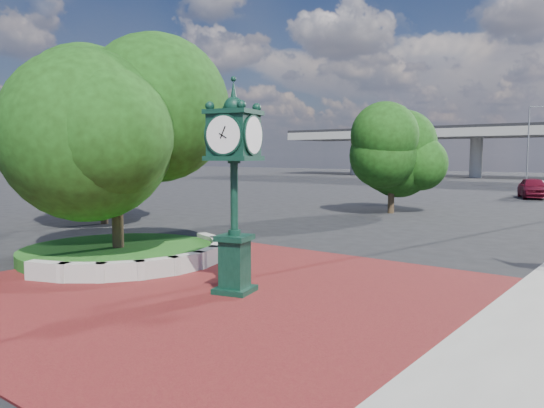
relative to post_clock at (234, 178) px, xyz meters
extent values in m
plane|color=black|center=(-0.81, 0.87, -2.81)|extent=(200.00, 200.00, 0.00)
cube|color=maroon|center=(-0.81, -0.13, -2.79)|extent=(12.00, 12.00, 0.04)
cube|color=#9E9B93|center=(-4.71, -2.13, -2.54)|extent=(1.29, 0.76, 0.54)
cube|color=#9E9B93|center=(-3.86, -1.67, -2.54)|extent=(1.20, 1.04, 0.54)
cube|color=#9E9B93|center=(-3.19, -0.96, -2.54)|extent=(1.00, 1.22, 0.54)
cube|color=#9E9B93|center=(-2.76, -0.09, -2.54)|extent=(0.71, 1.30, 0.54)
cube|color=#9E9B93|center=(-2.61, 0.87, -2.54)|extent=(0.35, 1.25, 0.54)
cube|color=#9E9B93|center=(-2.76, 1.84, -2.54)|extent=(0.71, 1.30, 0.54)
cube|color=#9E9B93|center=(-3.19, 2.71, -2.54)|extent=(1.00, 1.22, 0.54)
cube|color=#9E9B93|center=(-3.86, 3.41, -2.54)|extent=(1.20, 1.04, 0.54)
cube|color=#9E9B93|center=(-4.71, 3.88, -2.54)|extent=(1.29, 0.76, 0.54)
cylinder|color=#164E17|center=(-5.81, 0.87, -2.61)|extent=(6.10, 6.10, 0.40)
cylinder|color=#9E9B93|center=(-35.81, 70.87, 0.19)|extent=(1.80, 1.80, 6.00)
cylinder|color=#9E9B93|center=(-15.81, 70.87, 0.19)|extent=(1.80, 1.80, 6.00)
cylinder|color=#38281C|center=(-5.81, 0.87, -1.72)|extent=(0.36, 0.36, 2.17)
sphere|color=#17360E|center=(-5.81, 0.87, 0.92)|extent=(5.20, 5.20, 5.20)
cylinder|color=#38281C|center=(-13.81, 5.87, -1.58)|extent=(0.36, 0.36, 2.45)
sphere|color=#17360E|center=(-13.81, 5.87, 1.32)|extent=(5.60, 5.60, 5.60)
cylinder|color=#38281C|center=(-4.81, 18.87, -1.84)|extent=(0.36, 0.36, 1.92)
sphere|color=#17360E|center=(-4.81, 18.87, 0.44)|extent=(4.40, 4.40, 4.40)
cube|color=black|center=(0.00, 0.00, -2.72)|extent=(1.05, 1.05, 0.17)
cube|color=black|center=(0.00, 0.00, -2.05)|extent=(0.72, 0.72, 1.18)
cube|color=black|center=(0.00, 0.00, -1.43)|extent=(0.92, 0.92, 0.13)
cylinder|color=black|center=(0.00, 0.00, -0.45)|extent=(0.18, 0.18, 1.83)
cube|color=black|center=(0.00, 0.00, 1.01)|extent=(1.18, 1.18, 0.97)
cylinder|color=white|center=(0.13, -0.49, 1.01)|extent=(0.85, 0.28, 0.86)
cylinder|color=white|center=(-0.13, 0.49, 1.01)|extent=(0.85, 0.28, 0.86)
cylinder|color=white|center=(-0.49, -0.13, 1.01)|extent=(0.28, 0.85, 0.86)
cylinder|color=white|center=(0.49, 0.13, 1.01)|extent=(0.28, 0.85, 0.86)
sphere|color=black|center=(0.00, 0.00, 1.68)|extent=(0.47, 0.47, 0.47)
cone|color=black|center=(0.00, 0.00, 2.03)|extent=(0.19, 0.19, 0.54)
imported|color=maroon|center=(-0.69, 35.45, -2.00)|extent=(3.42, 5.09, 1.61)
cylinder|color=slate|center=(-3.52, 46.22, 1.17)|extent=(0.14, 0.14, 7.94)
cube|color=slate|center=(-2.77, 46.49, 5.14)|extent=(1.54, 0.67, 0.11)
camera|label=1|loc=(8.44, -9.40, 0.56)|focal=35.00mm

